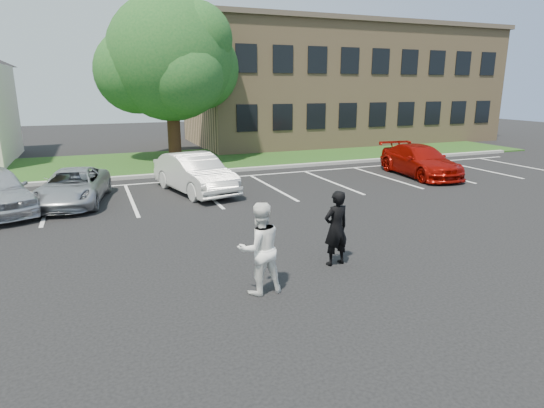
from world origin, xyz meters
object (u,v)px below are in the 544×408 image
Objects in this scene: man_black_suit at (336,228)px; man_white_shirt at (260,248)px; tree at (172,61)px; car_silver_minivan at (73,187)px; office_building at (341,84)px; car_red_compact at (420,161)px; car_white_sedan at (195,173)px.

man_white_shirt is at bearing 11.16° from man_black_suit.
car_silver_minivan is (-5.14, -8.27, -4.74)m from tree.
car_red_compact is at bearing -105.36° from office_building.
office_building is at bearing -127.91° from man_black_suit.
tree is at bearing 69.14° from car_silver_minivan.
tree reaches higher than man_black_suit.
car_silver_minivan is 14.81m from car_red_compact.
office_building reaches higher than man_black_suit.
car_red_compact is at bearing -146.01° from man_black_suit.
man_black_suit is 8.68m from car_white_sedan.
man_white_shirt is (-2.15, -0.74, 0.05)m from man_black_suit.
car_white_sedan is at bearing -88.52° from man_black_suit.
tree is 2.01× the size of car_silver_minivan.
car_white_sedan is 10.43m from car_red_compact.
man_white_shirt reaches higher than car_white_sedan.
office_building is 12.62× the size of man_black_suit.
man_white_shirt is (-1.50, -17.47, -4.41)m from tree.
man_white_shirt is at bearing -57.47° from car_silver_minivan.
car_white_sedan is (-14.33, -13.74, -3.40)m from office_building.
tree is at bearing 71.38° from car_white_sedan.
car_white_sedan is at bearing -96.97° from man_white_shirt.
car_silver_minivan is at bearing -121.84° from tree.
man_black_suit is (0.64, -16.73, -4.46)m from tree.
tree is 10.83m from car_silver_minivan.
office_building is 27.73m from man_white_shirt.
office_building is 23.55m from car_silver_minivan.
tree is 17.33m from man_black_suit.
car_white_sedan is at bearing -95.28° from tree.
man_black_suit is at bearing -163.42° from man_white_shirt.
office_building is at bearing 47.47° from car_silver_minivan.
office_building reaches higher than man_white_shirt.
office_building is 5.12× the size of car_silver_minivan.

